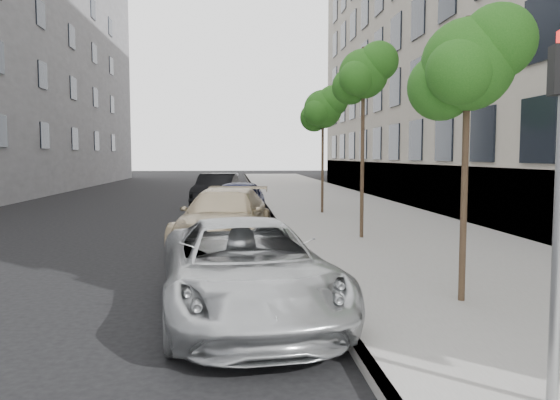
{
  "coord_description": "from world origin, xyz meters",
  "views": [
    {
      "loc": [
        -0.28,
        -6.41,
        2.35
      ],
      "look_at": [
        0.63,
        3.94,
        1.5
      ],
      "focal_mm": 35.0,
      "sensor_mm": 36.0,
      "label": 1
    }
  ],
  "objects": [
    {
      "name": "sedan_rear",
      "position": [
        -1.04,
        24.23,
        0.69
      ],
      "size": [
        2.53,
        4.94,
        1.37
      ],
      "primitive_type": "imported",
      "rotation": [
        0.0,
        0.0,
        -0.13
      ],
      "color": "#A9ABB1",
      "rests_on": "ground"
    },
    {
      "name": "tree_far",
      "position": [
        3.23,
        14.5,
        4.13
      ],
      "size": [
        1.79,
        1.59,
        4.88
      ],
      "color": "#38281C",
      "rests_on": "sidewalk"
    },
    {
      "name": "ground",
      "position": [
        0.0,
        0.0,
        0.0
      ],
      "size": [
        160.0,
        160.0,
        0.0
      ],
      "primitive_type": "plane",
      "color": "black",
      "rests_on": "ground"
    },
    {
      "name": "minivan",
      "position": [
        -0.1,
        1.43,
        0.7
      ],
      "size": [
        2.87,
        5.27,
        1.4
      ],
      "primitive_type": "imported",
      "rotation": [
        0.0,
        0.0,
        0.11
      ],
      "color": "#B1B5B6",
      "rests_on": "ground"
    },
    {
      "name": "sidewalk",
      "position": [
        4.3,
        24.0,
        0.07
      ],
      "size": [
        6.4,
        72.0,
        0.14
      ],
      "primitive_type": "cube",
      "color": "gray",
      "rests_on": "ground"
    },
    {
      "name": "tree_mid",
      "position": [
        3.23,
        8.0,
        4.5
      ],
      "size": [
        1.66,
        1.46,
        5.19
      ],
      "color": "#38281C",
      "rests_on": "sidewalk"
    },
    {
      "name": "sedan_blue",
      "position": [
        -0.1,
        13.35,
        0.73
      ],
      "size": [
        2.42,
        4.51,
        1.46
      ],
      "primitive_type": "imported",
      "rotation": [
        0.0,
        0.0,
        -0.17
      ],
      "color": "#101538",
      "rests_on": "ground"
    },
    {
      "name": "curb",
      "position": [
        1.18,
        24.0,
        0.07
      ],
      "size": [
        0.15,
        72.0,
        0.14
      ],
      "primitive_type": "cube",
      "color": "#9E9B93",
      "rests_on": "ground"
    },
    {
      "name": "suv",
      "position": [
        -0.48,
        7.66,
        0.74
      ],
      "size": [
        2.85,
        5.37,
        1.48
      ],
      "primitive_type": "imported",
      "rotation": [
        0.0,
        0.0,
        -0.16
      ],
      "color": "tan",
      "rests_on": "ground"
    },
    {
      "name": "sedan_black",
      "position": [
        -1.0,
        18.71,
        0.76
      ],
      "size": [
        2.25,
        4.8,
        1.52
      ],
      "primitive_type": "imported",
      "rotation": [
        0.0,
        0.0,
        -0.14
      ],
      "color": "black",
      "rests_on": "ground"
    },
    {
      "name": "tree_near",
      "position": [
        3.23,
        1.5,
        3.69
      ],
      "size": [
        1.71,
        1.51,
        4.39
      ],
      "color": "#38281C",
      "rests_on": "sidewalk"
    }
  ]
}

